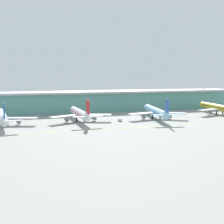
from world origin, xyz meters
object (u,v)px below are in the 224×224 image
(airliner_farthest, at_px, (219,108))
(airliner_far_middle, at_px, (156,111))
(baggage_cart, at_px, (120,120))
(airliner_nearest, at_px, (2,117))
(airliner_near_middle, at_px, (80,113))

(airliner_farthest, bearing_deg, airliner_far_middle, -173.86)
(airliner_far_middle, distance_m, baggage_cart, 32.65)
(airliner_nearest, height_order, airliner_far_middle, same)
(airliner_near_middle, distance_m, baggage_cart, 31.58)
(airliner_nearest, xyz_separation_m, airliner_farthest, (185.32, 4.15, -0.00))
(airliner_far_middle, relative_size, airliner_farthest, 1.03)
(airliner_near_middle, height_order, airliner_far_middle, same)
(baggage_cart, bearing_deg, airliner_near_middle, 165.65)
(airliner_far_middle, height_order, baggage_cart, airliner_far_middle)
(airliner_far_middle, xyz_separation_m, baggage_cart, (-32.12, -2.70, -5.19))
(airliner_near_middle, distance_m, airliner_farthest, 128.92)
(airliner_nearest, distance_m, airliner_farthest, 185.37)
(airliner_farthest, relative_size, baggage_cart, 16.33)
(airliner_nearest, relative_size, airliner_farthest, 1.00)
(airliner_near_middle, xyz_separation_m, airliner_farthest, (128.91, 2.14, 0.01))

